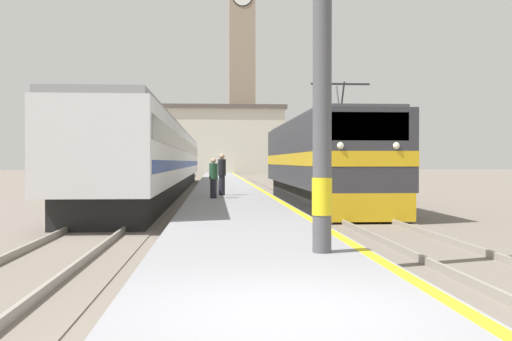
{
  "coord_description": "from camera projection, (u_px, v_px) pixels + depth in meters",
  "views": [
    {
      "loc": [
        -0.77,
        -5.74,
        1.79
      ],
      "look_at": [
        1.08,
        20.25,
        1.4
      ],
      "focal_mm": 42.0,
      "sensor_mm": 36.0,
      "label": 1
    }
  ],
  "objects": [
    {
      "name": "person_on_platform",
      "position": [
        222.0,
        173.0,
        25.93
      ],
      "size": [
        0.34,
        0.34,
        1.8
      ],
      "color": "#23232D",
      "rests_on": "platform"
    },
    {
      "name": "rail_track_near",
      "position": [
        297.0,
        196.0,
        30.99
      ],
      "size": [
        2.83,
        140.0,
        0.16
      ],
      "color": "#70665B",
      "rests_on": "ground"
    },
    {
      "name": "passenger_train",
      "position": [
        163.0,
        159.0,
        35.12
      ],
      "size": [
        2.92,
        42.14,
        3.61
      ],
      "color": "black",
      "rests_on": "ground"
    },
    {
      "name": "second_waiting_passenger",
      "position": [
        213.0,
        177.0,
        23.85
      ],
      "size": [
        0.34,
        0.34,
        1.6
      ],
      "color": "#23232D",
      "rests_on": "platform"
    },
    {
      "name": "locomotive_train",
      "position": [
        321.0,
        161.0,
        24.26
      ],
      "size": [
        2.92,
        15.17,
        4.48
      ],
      "color": "black",
      "rests_on": "ground"
    },
    {
      "name": "catenary_mast",
      "position": [
        327.0,
        7.0,
        9.55
      ],
      "size": [
        2.92,
        0.32,
        7.96
      ],
      "color": "#4C4C51",
      "rests_on": "platform"
    },
    {
      "name": "rail_track_far",
      "position": [
        155.0,
        196.0,
        30.47
      ],
      "size": [
        2.83,
        140.0,
        0.16
      ],
      "color": "#70665B",
      "rests_on": "ground"
    },
    {
      "name": "platform",
      "position": [
        229.0,
        193.0,
        30.73
      ],
      "size": [
        3.65,
        140.0,
        0.34
      ],
      "color": "gray",
      "rests_on": "ground"
    },
    {
      "name": "clock_tower",
      "position": [
        242.0,
        61.0,
        85.53
      ],
      "size": [
        4.6,
        4.6,
        30.81
      ],
      "color": "gray",
      "rests_on": "ground"
    },
    {
      "name": "station_building",
      "position": [
        210.0,
        141.0,
        78.7
      ],
      "size": [
        19.54,
        7.19,
        9.07
      ],
      "color": "beige",
      "rests_on": "ground"
    },
    {
      "name": "ground_plane",
      "position": [
        226.0,
        192.0,
        35.72
      ],
      "size": [
        200.0,
        200.0,
        0.0
      ],
      "primitive_type": "plane",
      "color": "#70665B"
    }
  ]
}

